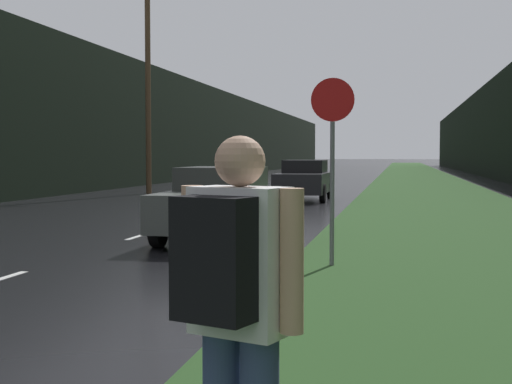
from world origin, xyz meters
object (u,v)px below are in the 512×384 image
Objects in this scene: stop_sign at (332,152)px; car_passing_far at (305,180)px; hitchhiker_with_backpack at (236,309)px; car_passing_near at (221,203)px.

stop_sign reaches higher than car_passing_far.
hitchhiker_with_backpack is 11.27m from car_passing_near.
hitchhiker_with_backpack is (0.31, -7.87, -0.73)m from stop_sign.
stop_sign reaches higher than car_passing_near.
car_passing_near is (-2.54, 3.03, -1.01)m from stop_sign.
car_passing_far is (-2.85, 23.81, -0.26)m from hitchhiker_with_backpack.
stop_sign is at bearing 129.96° from car_passing_near.
hitchhiker_with_backpack reaches higher than car_passing_near.
stop_sign is 0.68× the size of car_passing_near.
stop_sign is 0.66× the size of car_passing_far.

